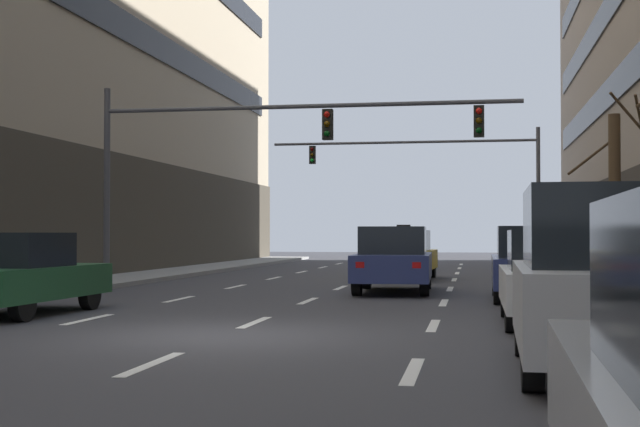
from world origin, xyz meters
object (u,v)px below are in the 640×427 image
car_parked_3 (535,264)px  taxi_driving_1 (404,255)px  traffic_signal_0 (258,141)px  car_parked_2 (556,278)px  traffic_signal_1 (448,168)px  car_parked_1 (599,281)px  street_tree_0 (615,198)px  pedestrian_0 (599,249)px  car_driving_2 (394,260)px  car_driving_0 (21,274)px

car_parked_3 → taxi_driving_1: bearing=112.6°
traffic_signal_0 → car_parked_3: bearing=-21.3°
car_parked_2 → car_parked_3: (-0.00, 5.58, 0.05)m
traffic_signal_1 → car_parked_1: bearing=-85.2°
car_parked_2 → street_tree_0: (2.08, 7.39, 1.65)m
traffic_signal_1 → street_tree_0: 18.62m
car_parked_2 → pedestrian_0: (2.74, 15.43, 0.24)m
traffic_signal_0 → traffic_signal_1: size_ratio=0.96×
car_parked_2 → traffic_signal_0: traffic_signal_0 is taller
car_parked_2 → pedestrian_0: size_ratio=2.76×
car_driving_2 → car_parked_2: car_driving_2 is taller
taxi_driving_1 → pedestrian_0: taxi_driving_1 is taller
car_driving_2 → traffic_signal_1: traffic_signal_1 is taller
car_driving_0 → street_tree_0: (12.00, 7.17, 1.67)m
taxi_driving_1 → car_driving_2: bearing=-87.9°
car_parked_3 → traffic_signal_0: bearing=158.7°
car_driving_2 → pedestrian_0: size_ratio=3.01×
car_driving_2 → traffic_signal_0: 5.07m
car_parked_2 → traffic_signal_1: bearing=95.8°
car_parked_1 → car_driving_2: bearing=104.8°
traffic_signal_0 → traffic_signal_1: 17.53m
car_driving_0 → car_parked_3: car_parked_3 is taller
car_parked_3 → traffic_signal_1: 20.22m
car_driving_0 → street_tree_0: size_ratio=0.89×
traffic_signal_1 → pedestrian_0: size_ratio=7.84×
car_driving_0 → car_parked_2: bearing=-1.3°
car_parked_2 → pedestrian_0: bearing=79.9°
car_driving_0 → car_parked_1: bearing=-28.9°
car_parked_1 → street_tree_0: bearing=80.7°
car_driving_0 → traffic_signal_1: bearing=73.7°
traffic_signal_1 → car_driving_2: bearing=-93.0°
car_parked_3 → traffic_signal_1: traffic_signal_1 is taller
car_driving_0 → car_parked_1: car_parked_1 is taller
car_driving_2 → traffic_signal_0: (-3.83, 0.53, 3.28)m
taxi_driving_1 → car_parked_3: 9.69m
car_parked_1 → traffic_signal_0: (-7.31, 13.67, 3.10)m
car_parked_2 → traffic_signal_0: size_ratio=0.37×
car_parked_3 → pedestrian_0: 10.23m
taxi_driving_1 → traffic_signal_1: (1.16, 10.77, 3.72)m
traffic_signal_1 → pedestrian_0: traffic_signal_1 is taller
car_driving_2 → street_tree_0: street_tree_0 is taller
car_parked_2 → car_driving_2: bearing=113.8°
car_driving_0 → traffic_signal_0: traffic_signal_0 is taller
car_parked_2 → traffic_signal_0: bearing=130.9°
car_parked_3 → street_tree_0: bearing=41.0°
taxi_driving_1 → traffic_signal_1: bearing=83.9°
traffic_signal_0 → pedestrian_0: traffic_signal_0 is taller
taxi_driving_1 → car_parked_3: size_ratio=0.98×
car_parked_1 → pedestrian_0: bearing=82.5°
traffic_signal_0 → traffic_signal_1: bearing=74.3°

